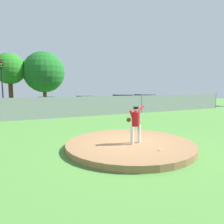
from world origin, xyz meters
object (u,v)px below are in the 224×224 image
object	(u,v)px
pitcher_youth	(136,121)
traffic_cone_orange	(109,109)
parked_car_charcoal	(86,104)
traffic_light_near	(2,77)
parked_car_red	(123,102)
parked_car_slate	(145,101)
baseball	(159,150)
parked_car_white	(48,105)

from	to	relation	value
pitcher_youth	traffic_cone_orange	size ratio (longest dim) A/B	2.85
parked_car_charcoal	traffic_cone_orange	world-z (taller)	parked_car_charcoal
pitcher_youth	traffic_light_near	distance (m)	19.74
parked_car_red	parked_car_slate	size ratio (longest dim) A/B	0.95
traffic_cone_orange	traffic_light_near	size ratio (longest dim) A/B	0.10
baseball	traffic_cone_orange	xyz separation A→B (m)	(4.60, 14.34, -0.03)
pitcher_youth	baseball	xyz separation A→B (m)	(0.28, -1.20, -0.90)
parked_car_white	parked_car_red	xyz separation A→B (m)	(9.05, 0.66, 0.05)
parked_car_white	traffic_light_near	world-z (taller)	traffic_light_near
parked_car_charcoal	traffic_light_near	xyz separation A→B (m)	(-8.33, 3.95, 2.95)
parked_car_red	parked_car_slate	bearing A→B (deg)	-9.86
parked_car_white	parked_car_charcoal	world-z (taller)	parked_car_charcoal
parked_car_white	parked_car_charcoal	bearing A→B (deg)	3.57
parked_car_white	traffic_cone_orange	distance (m)	6.37
parked_car_slate	parked_car_red	bearing A→B (deg)	170.14
parked_car_slate	parked_car_charcoal	bearing A→B (deg)	179.22
baseball	traffic_cone_orange	bearing A→B (deg)	72.22
parked_car_white	parked_car_slate	world-z (taller)	parked_car_slate
parked_car_white	parked_car_slate	distance (m)	11.99
parked_car_red	parked_car_charcoal	bearing A→B (deg)	-175.27
parked_car_charcoal	parked_car_slate	bearing A→B (deg)	-0.78
pitcher_youth	traffic_light_near	world-z (taller)	traffic_light_near
pitcher_youth	baseball	size ratio (longest dim) A/B	21.21
traffic_cone_orange	traffic_light_near	bearing A→B (deg)	151.22
traffic_light_near	parked_car_slate	bearing A→B (deg)	-14.12
pitcher_youth	parked_car_red	world-z (taller)	pitcher_youth
baseball	traffic_cone_orange	world-z (taller)	traffic_cone_orange
parked_car_slate	traffic_cone_orange	size ratio (longest dim) A/B	8.54
parked_car_white	traffic_light_near	bearing A→B (deg)	134.49
traffic_cone_orange	traffic_light_near	xyz separation A→B (m)	(-10.31, 5.67, 3.47)
parked_car_charcoal	pitcher_youth	bearing A→B (deg)	-101.02
baseball	parked_car_red	size ratio (longest dim) A/B	0.02
parked_car_charcoal	baseball	bearing A→B (deg)	-99.24
pitcher_youth	parked_car_slate	size ratio (longest dim) A/B	0.33
parked_car_white	traffic_light_near	xyz separation A→B (m)	(-4.14, 4.21, 2.96)
baseball	parked_car_red	bearing A→B (deg)	65.58
parked_car_red	parked_car_slate	world-z (taller)	parked_car_red
baseball	parked_car_charcoal	distance (m)	16.28
parked_car_red	parked_car_charcoal	distance (m)	4.88
parked_car_red	traffic_cone_orange	world-z (taller)	parked_car_red
pitcher_youth	parked_car_charcoal	bearing A→B (deg)	78.98
baseball	parked_car_slate	xyz separation A→B (m)	(10.41, 15.95, 0.52)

